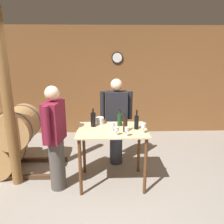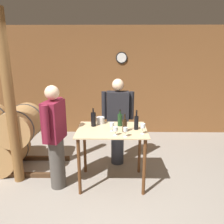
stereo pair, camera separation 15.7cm
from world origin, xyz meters
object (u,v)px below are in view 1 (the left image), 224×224
object	(u,v)px
wine_bottle_left	(120,120)
wine_glass_near_left	(112,125)
wooden_post	(8,103)
wine_bottle_right	(136,122)
wine_bottle_center	(125,125)
person_host	(55,137)
wine_glass_far_side	(144,126)
person_visitor_with_scarf	(116,120)
ice_bucket	(100,121)
wine_glass_near_center	(117,129)
wine_glass_near_right	(127,130)
wine_bottle_far_left	(93,119)

from	to	relation	value
wine_bottle_left	wine_glass_near_left	world-z (taller)	wine_bottle_left
wooden_post	wine_bottle_right	bearing A→B (deg)	-1.35
wine_bottle_left	wine_bottle_right	world-z (taller)	wine_bottle_right
wine_bottle_center	person_host	world-z (taller)	person_host
wine_bottle_left	wine_glass_far_side	bearing A→B (deg)	-46.99
wine_glass_far_side	person_visitor_with_scarf	bearing A→B (deg)	112.56
ice_bucket	person_host	xyz separation A→B (m)	(-0.66, -0.39, -0.13)
wooden_post	person_host	size ratio (longest dim) A/B	1.65
wine_glass_far_side	wine_glass_near_center	bearing A→B (deg)	-170.33
person_visitor_with_scarf	wine_bottle_right	bearing A→B (deg)	-67.42
wine_bottle_center	person_visitor_with_scarf	world-z (taller)	person_visitor_with_scarf
person_host	wine_glass_near_right	bearing A→B (deg)	-9.87
wine_bottle_left	wine_bottle_right	bearing A→B (deg)	-33.16
wine_bottle_left	wine_glass_near_center	bearing A→B (deg)	-99.97
wine_glass_near_center	ice_bucket	xyz separation A→B (m)	(-0.25, 0.52, -0.04)
wine_glass_near_right	wine_bottle_far_left	bearing A→B (deg)	137.89
wine_bottle_far_left	wine_glass_far_side	xyz separation A→B (m)	(0.75, -0.33, -0.00)
wine_glass_near_left	person_host	bearing A→B (deg)	-177.28
wine_glass_near_right	ice_bucket	distance (m)	0.69
wine_bottle_right	wine_bottle_center	bearing A→B (deg)	-151.32
wine_glass_far_side	person_visitor_with_scarf	xyz separation A→B (m)	(-0.35, 0.85, -0.19)
wooden_post	wine_glass_far_side	distance (m)	2.05
wine_glass_far_side	person_visitor_with_scarf	world-z (taller)	person_visitor_with_scarf
wooden_post	wine_glass_far_side	world-z (taller)	wooden_post
wine_bottle_center	person_host	xyz separation A→B (m)	(-1.05, -0.02, -0.17)
wine_bottle_right	wine_glass_near_center	size ratio (longest dim) A/B	2.35
wine_glass_near_left	ice_bucket	xyz separation A→B (m)	(-0.20, 0.35, -0.04)
wine_glass_near_right	wine_glass_far_side	bearing A→B (deg)	24.13
wine_bottle_far_left	wine_bottle_right	size ratio (longest dim) A/B	0.97
wine_glass_near_center	wine_glass_near_right	distance (m)	0.15
wine_bottle_right	ice_bucket	distance (m)	0.63
wooden_post	wine_glass_near_right	world-z (taller)	wooden_post
wine_glass_far_side	person_host	world-z (taller)	person_host
wine_bottle_far_left	wine_bottle_right	bearing A→B (deg)	-12.04
wine_bottle_center	person_visitor_with_scarf	size ratio (longest dim) A/B	0.17
wine_bottle_right	ice_bucket	world-z (taller)	wine_bottle_right
person_host	wine_bottle_center	bearing A→B (deg)	1.02
wine_bottle_left	wine_glass_far_side	distance (m)	0.48
wine_glass_near_center	person_visitor_with_scarf	distance (m)	0.94
wine_glass_near_left	wine_glass_near_right	size ratio (longest dim) A/B	0.97
wooden_post	person_host	world-z (taller)	wooden_post
wine_bottle_left	wine_glass_near_center	size ratio (longest dim) A/B	2.07
wine_glass_near_right	ice_bucket	bearing A→B (deg)	124.24
wine_bottle_center	wine_bottle_right	xyz separation A→B (m)	(0.18, 0.10, 0.01)
wine_bottle_left	wine_glass_near_left	bearing A→B (deg)	-117.88
wine_bottle_far_left	wine_glass_far_side	bearing A→B (deg)	-23.71
wooden_post	wine_bottle_left	distance (m)	1.73
wine_glass_near_right	wine_glass_near_center	bearing A→B (deg)	160.98
ice_bucket	person_visitor_with_scarf	distance (m)	0.51
person_visitor_with_scarf	wine_glass_near_right	bearing A→B (deg)	-84.36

